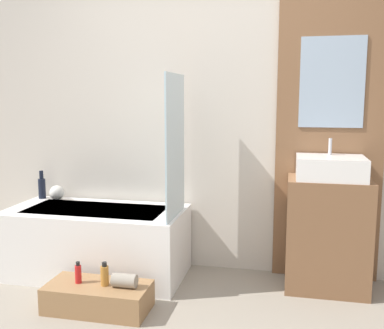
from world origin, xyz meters
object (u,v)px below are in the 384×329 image
at_px(wooden_step_bench, 98,297).
at_px(bottle_soap_primary, 78,273).
at_px(bottle_soap_secondary, 105,275).
at_px(vase_tall_dark, 42,187).
at_px(bathtub, 97,242).
at_px(sink, 330,168).
at_px(vase_round_light, 57,193).

distance_m(wooden_step_bench, bottle_soap_primary, 0.20).
distance_m(wooden_step_bench, bottle_soap_secondary, 0.17).
height_order(vase_tall_dark, bottle_soap_secondary, vase_tall_dark).
relative_size(bathtub, bottle_soap_secondary, 8.73).
xyz_separation_m(bathtub, sink, (1.75, 0.11, 0.63)).
distance_m(wooden_step_bench, vase_tall_dark, 1.31).
relative_size(vase_tall_dark, bottle_soap_primary, 1.65).
distance_m(wooden_step_bench, sink, 1.83).
height_order(bathtub, vase_tall_dark, vase_tall_dark).
xyz_separation_m(vase_tall_dark, bottle_soap_primary, (0.73, -0.82, -0.39)).
height_order(wooden_step_bench, sink, sink).
relative_size(bathtub, bottle_soap_primary, 9.49).
height_order(sink, vase_round_light, sink).
distance_m(vase_tall_dark, vase_round_light, 0.16).
xyz_separation_m(sink, bottle_soap_secondary, (-1.44, -0.68, -0.65)).
bearing_deg(bottle_soap_secondary, bottle_soap_primary, 180.00).
height_order(bathtub, sink, sink).
bearing_deg(vase_round_light, vase_tall_dark, 168.63).
relative_size(bottle_soap_primary, bottle_soap_secondary, 0.92).
bearing_deg(bottle_soap_secondary, vase_tall_dark, 138.28).
relative_size(wooden_step_bench, sink, 1.44).
bearing_deg(vase_round_light, bathtub, -26.09).
bearing_deg(sink, wooden_step_bench, -155.53).
relative_size(bathtub, vase_round_light, 11.13).
bearing_deg(sink, vase_tall_dark, 176.60).
relative_size(bathtub, sink, 2.91).
distance_m(sink, bottle_soap_primary, 1.88).
bearing_deg(sink, bottle_soap_secondary, -154.77).
bearing_deg(bottle_soap_secondary, sink, 25.23).
relative_size(sink, vase_round_light, 3.83).
relative_size(sink, bottle_soap_primary, 3.26).
distance_m(vase_round_light, bottle_soap_primary, 1.03).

